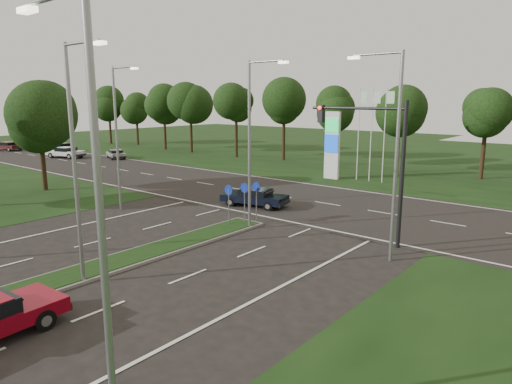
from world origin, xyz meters
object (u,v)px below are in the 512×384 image
Objects in this scene: far_car_b at (66,152)px; far_car_c at (62,147)px; far_car_a at (116,154)px; far_car_d at (8,146)px; navy_sedan at (255,197)px.

far_car_b is 8.48m from far_car_c.
far_car_a is 19.90m from far_car_d.
far_car_b reaches higher than far_car_c.
far_car_b is 1.30× the size of far_car_c.
far_car_b is (-34.47, 5.12, 0.07)m from navy_sedan.
navy_sedan is 1.20× the size of far_car_c.
far_car_a is (-29.24, 8.72, -0.06)m from navy_sedan.
far_car_b reaches higher than far_car_d.
far_car_a is at bearing 60.11° from navy_sedan.
far_car_d is at bearing 124.87° from far_car_a.
far_car_c is 7.91m from far_car_d.
far_car_b is at bearing 68.27° from navy_sedan.
far_car_c is (-12.91, 0.01, 0.01)m from far_car_a.
navy_sedan is 43.04m from far_car_c.
far_car_b is at bearing -98.87° from far_car_d.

